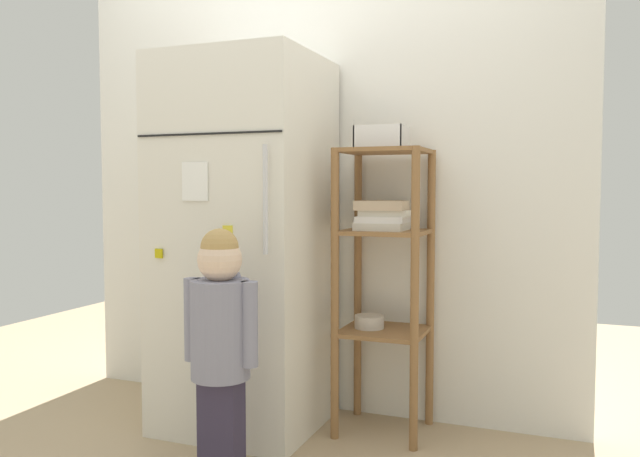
# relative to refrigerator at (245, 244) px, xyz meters

# --- Properties ---
(ground_plane) EXTENTS (6.00, 6.00, 0.00)m
(ground_plane) POSITION_rel_refrigerator_xyz_m (0.21, -0.02, -0.84)
(ground_plane) COLOR tan
(kitchen_wall_back) EXTENTS (2.60, 0.03, 2.18)m
(kitchen_wall_back) POSITION_rel_refrigerator_xyz_m (0.21, 0.35, 0.25)
(kitchen_wall_back) COLOR silver
(kitchen_wall_back) RESTS_ON ground
(refrigerator) EXTENTS (0.69, 0.67, 1.68)m
(refrigerator) POSITION_rel_refrigerator_xyz_m (0.00, 0.00, 0.00)
(refrigerator) COLOR silver
(refrigerator) RESTS_ON ground
(child_standing) EXTENTS (0.31, 0.23, 0.95)m
(child_standing) POSITION_rel_refrigerator_xyz_m (0.19, -0.54, -0.27)
(child_standing) COLOR #342D43
(child_standing) RESTS_ON ground
(pantry_shelf_unit) EXTENTS (0.39, 0.36, 1.27)m
(pantry_shelf_unit) POSITION_rel_refrigerator_xyz_m (0.62, 0.14, -0.04)
(pantry_shelf_unit) COLOR olive
(pantry_shelf_unit) RESTS_ON ground
(fruit_bin) EXTENTS (0.22, 0.15, 0.10)m
(fruit_bin) POSITION_rel_refrigerator_xyz_m (0.62, 0.14, 0.47)
(fruit_bin) COLOR white
(fruit_bin) RESTS_ON pantry_shelf_unit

